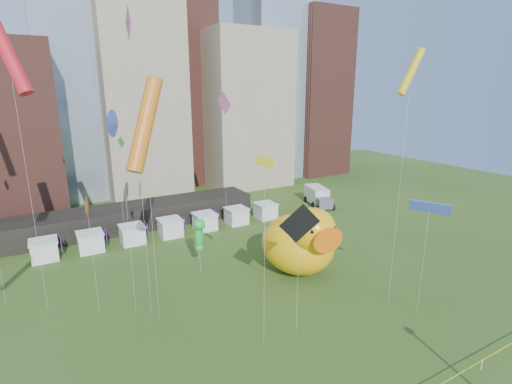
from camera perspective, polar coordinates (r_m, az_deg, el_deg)
skyline at (r=74.75m, az=-18.61°, el=15.97°), size 101.00×23.00×68.00m
pavilion at (r=57.56m, az=-19.18°, el=-3.67°), size 38.00×6.00×3.20m
vendor_tents at (r=53.26m, az=-12.55°, el=-5.23°), size 33.24×2.80×2.40m
big_duck at (r=41.31m, az=6.63°, el=-7.24°), size 8.04×10.49×7.90m
small_duck at (r=52.38m, az=10.18°, el=-5.29°), size 2.94×3.69×2.72m
seahorse_green at (r=41.54m, az=-8.42°, el=-5.97°), size 1.36×1.64×5.98m
seahorse_purple at (r=44.56m, az=6.80°, el=-6.35°), size 1.38×1.55×4.37m
box_truck at (r=66.45m, az=9.14°, el=-0.61°), size 4.49×7.52×3.01m
kite_0 at (r=35.73m, az=-32.88°, el=16.79°), size 3.11×3.48×24.83m
kite_1 at (r=50.62m, az=-4.75°, el=12.74°), size 0.48×3.06×19.07m
kite_2 at (r=29.43m, az=6.46°, el=-4.80°), size 2.65×1.72×10.92m
kite_3 at (r=32.72m, az=-19.37°, el=6.64°), size 0.91×1.99×15.42m
kite_4 at (r=33.86m, az=22.00°, el=16.11°), size 2.23×1.09×22.33m
kite_5 at (r=44.14m, az=-20.24°, el=9.53°), size 1.54×2.79×17.14m
kite_6 at (r=30.64m, az=-16.14°, el=9.56°), size 4.15×3.49×20.21m
kite_9 at (r=31.78m, az=-18.30°, el=21.49°), size 0.95×2.38×25.17m
kite_12 at (r=26.76m, az=1.32°, el=4.08°), size 0.61×1.95×14.61m
kite_13 at (r=34.43m, az=24.34°, el=-2.15°), size 1.81×3.12×10.36m
kite_14 at (r=34.53m, az=-23.69°, el=-2.52°), size 0.45×1.75×10.70m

